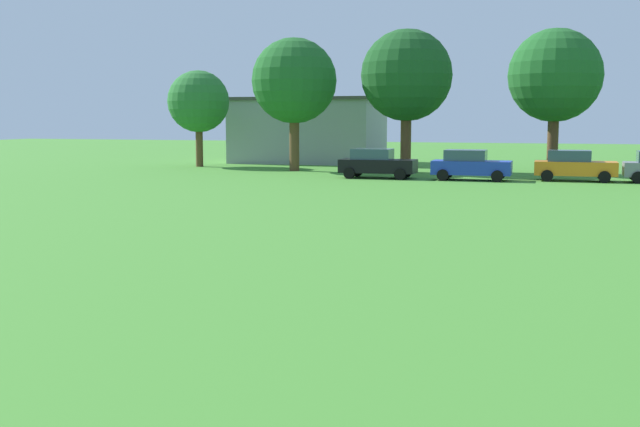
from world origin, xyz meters
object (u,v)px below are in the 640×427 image
object	(u,v)px
tree_far_left	(199,102)
tree_left	(294,81)
parked_car_blue_1	(470,165)
parked_car_black_0	(377,163)
tree_right	(555,76)
parked_car_orange_2	(574,165)
tree_center	(407,76)

from	to	relation	value
tree_far_left	tree_left	bearing A→B (deg)	-15.53
parked_car_blue_1	tree_far_left	world-z (taller)	tree_far_left
parked_car_black_0	parked_car_blue_1	distance (m)	5.28
parked_car_black_0	tree_right	world-z (taller)	tree_right
tree_right	parked_car_orange_2	bearing A→B (deg)	-77.73
tree_center	tree_right	xyz separation A→B (m)	(8.96, 1.15, -0.09)
parked_car_black_0	parked_car_orange_2	size ratio (longest dim) A/B	1.00
tree_far_left	tree_right	world-z (taller)	tree_right
tree_center	tree_left	bearing A→B (deg)	-171.57
parked_car_orange_2	parked_car_blue_1	bearing A→B (deg)	-168.40
tree_left	parked_car_orange_2	bearing A→B (deg)	-10.91
parked_car_blue_1	tree_left	size ratio (longest dim) A/B	0.50
tree_far_left	tree_center	distance (m)	15.17
parked_car_orange_2	tree_center	xyz separation A→B (m)	(-10.17, 4.40, 5.22)
tree_far_left	tree_right	xyz separation A→B (m)	(24.01, 0.02, 1.42)
parked_car_blue_1	tree_left	xyz separation A→B (m)	(-11.84, 4.46, 4.93)
parked_car_black_0	tree_center	bearing A→B (deg)	83.96
tree_right	tree_left	bearing A→B (deg)	-172.19
parked_car_blue_1	tree_right	world-z (taller)	tree_right
parked_car_blue_1	tree_right	bearing A→B (deg)	57.38
parked_car_blue_1	parked_car_orange_2	world-z (taller)	same
parked_car_blue_1	parked_car_orange_2	distance (m)	5.59
parked_car_orange_2	tree_far_left	size ratio (longest dim) A/B	0.64
parked_car_blue_1	tree_center	size ratio (longest dim) A/B	0.48
parked_car_black_0	parked_car_blue_1	bearing A→B (deg)	0.93
parked_car_blue_1	tree_center	xyz separation A→B (m)	(-4.69, 5.52, 5.22)
parked_car_black_0	tree_right	bearing A→B (deg)	35.28
tree_right	parked_car_blue_1	bearing A→B (deg)	-122.62
parked_car_orange_2	tree_left	distance (m)	18.32
parked_car_orange_2	tree_right	xyz separation A→B (m)	(-1.21, 5.55, 5.13)
tree_left	tree_center	size ratio (longest dim) A/B	0.95
tree_left	tree_right	bearing A→B (deg)	7.81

